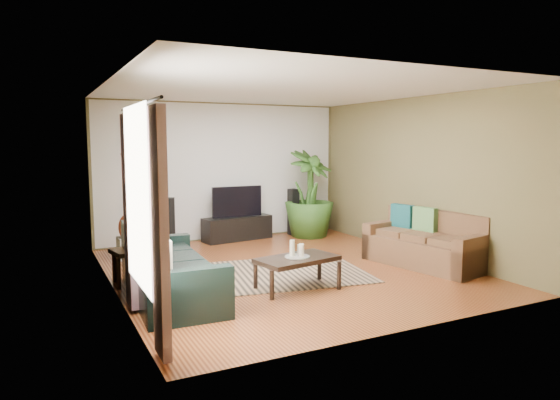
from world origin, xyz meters
TOP-DOWN VIEW (x-y plane):
  - floor at (0.00, 0.00)m, footprint 5.50×5.50m
  - ceiling at (0.00, 0.00)m, footprint 5.50×5.50m
  - wall_back at (0.00, 2.75)m, footprint 5.00×0.00m
  - wall_front at (0.00, -2.75)m, footprint 5.00×0.00m
  - wall_left at (-2.50, 0.00)m, footprint 0.00×5.50m
  - wall_right at (2.50, 0.00)m, footprint 0.00×5.50m
  - backwall_panel at (0.00, 2.74)m, footprint 4.90×0.00m
  - window_pane at (-2.48, -1.60)m, footprint 0.00×1.80m
  - curtain_near at (-2.43, -2.35)m, footprint 0.08×0.35m
  - curtain_far at (-2.43, -0.85)m, footprint 0.08×0.35m
  - curtain_rod at (-2.43, -1.60)m, footprint 0.03×1.90m
  - sofa_left at (-1.90, -0.56)m, footprint 1.03×2.23m
  - sofa_right at (2.05, -0.75)m, footprint 1.19×1.98m
  - area_rug at (-0.24, -0.13)m, footprint 2.88×2.25m
  - coffee_table at (-0.33, -0.97)m, footprint 1.15×0.77m
  - candle_tray at (-0.33, -0.97)m, footprint 0.33×0.33m
  - candle_tall at (-0.39, -0.94)m, footprint 0.07×0.07m
  - candle_mid at (-0.29, -1.01)m, footprint 0.07×0.07m
  - candle_short at (-0.26, -0.91)m, footprint 0.07×0.07m
  - tv_stand at (0.20, 2.50)m, footprint 1.44×0.61m
  - television at (0.20, 2.50)m, footprint 1.02×0.06m
  - speaker_left at (-1.13, 2.50)m, footprint 0.21×0.22m
  - speaker_right at (1.45, 2.50)m, footprint 0.19×0.21m
  - potted_plant at (1.65, 2.18)m, footprint 1.30×1.30m
  - plant_pot at (1.65, 2.18)m, footprint 0.33×0.33m
  - pedestal at (-2.00, 1.83)m, footprint 0.37×0.37m
  - vase at (-2.00, 1.83)m, footprint 0.33×0.33m
  - side_table at (-2.25, 0.28)m, footprint 0.54×0.54m

SIDE VIEW (x-z plane):
  - floor at x=0.00m, z-range 0.00..0.00m
  - area_rug at x=-0.24m, z-range 0.00..0.01m
  - plant_pot at x=1.65m, z-range 0.00..0.25m
  - pedestal at x=-2.00m, z-range 0.00..0.36m
  - coffee_table at x=-0.33m, z-range 0.00..0.43m
  - tv_stand at x=0.20m, z-range 0.00..0.47m
  - side_table at x=-2.25m, z-range 0.00..0.48m
  - sofa_left at x=-1.90m, z-range 0.00..0.85m
  - sofa_right at x=2.05m, z-range 0.00..0.85m
  - candle_tray at x=-0.33m, z-range 0.43..0.45m
  - speaker_left at x=-1.13m, z-range 0.00..0.91m
  - speaker_right at x=1.45m, z-range 0.00..0.96m
  - candle_short at x=-0.26m, z-range 0.45..0.58m
  - vase at x=-2.00m, z-range 0.29..0.76m
  - candle_mid at x=-0.29m, z-range 0.45..0.61m
  - candle_tall at x=-0.39m, z-range 0.45..0.66m
  - television at x=0.20m, z-range 0.47..1.07m
  - potted_plant at x=1.65m, z-range 0.00..1.77m
  - curtain_near at x=-2.43m, z-range 0.05..2.25m
  - curtain_far at x=-2.43m, z-range 0.05..2.25m
  - wall_left at x=-2.50m, z-range -1.40..4.10m
  - wall_right at x=2.50m, z-range -1.40..4.10m
  - wall_back at x=0.00m, z-range -1.15..3.85m
  - wall_front at x=0.00m, z-range -1.15..3.85m
  - backwall_panel at x=0.00m, z-range -1.10..3.80m
  - window_pane at x=-2.48m, z-range 0.50..2.30m
  - curtain_rod at x=-2.43m, z-range 2.28..2.31m
  - ceiling at x=0.00m, z-range 2.70..2.70m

